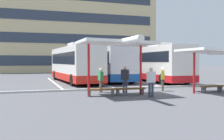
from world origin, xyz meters
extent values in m
plane|color=#47474C|center=(0.00, 0.00, 0.00)|extent=(160.00, 160.00, 0.00)
cube|color=#D1BC8C|center=(0.00, 39.15, 7.95)|extent=(33.30, 15.11, 15.91)
cube|color=#2D3847|center=(0.00, 31.56, 2.19)|extent=(30.63, 0.08, 1.75)
cube|color=#2D3847|center=(0.00, 31.56, 6.16)|extent=(30.63, 0.08, 1.75)
cube|color=#2D3847|center=(0.00, 31.56, 10.14)|extent=(30.63, 0.08, 1.75)
cube|color=silver|center=(-3.91, 9.73, 1.84)|extent=(3.34, 11.42, 3.12)
cube|color=red|center=(-3.91, 9.73, 0.60)|extent=(3.38, 11.46, 0.65)
cube|color=black|center=(-3.91, 9.73, 2.32)|extent=(3.30, 10.52, 1.06)
cube|color=black|center=(-4.30, 15.32, 2.21)|extent=(2.25, 0.24, 1.87)
cube|color=silver|center=(-3.82, 8.32, 3.58)|extent=(1.69, 2.30, 0.36)
cylinder|color=black|center=(-5.37, 13.67, 0.50)|extent=(0.37, 1.02, 1.00)
cylinder|color=black|center=(-3.02, 13.83, 0.50)|extent=(0.37, 1.02, 1.00)
cylinder|color=black|center=(-4.81, 5.62, 0.50)|extent=(0.37, 1.02, 1.00)
cylinder|color=black|center=(-2.46, 5.79, 0.50)|extent=(0.37, 1.02, 1.00)
cube|color=silver|center=(-0.09, 10.62, 1.87)|extent=(3.25, 11.58, 3.19)
cube|color=#194C9E|center=(-0.09, 10.62, 0.61)|extent=(3.29, 11.62, 0.68)
cube|color=black|center=(-0.09, 10.62, 2.33)|extent=(3.22, 10.66, 1.18)
cube|color=black|center=(0.24, 16.30, 2.25)|extent=(2.27, 0.21, 1.92)
cube|color=silver|center=(-0.18, 9.19, 3.65)|extent=(1.68, 2.29, 0.36)
cylinder|color=black|center=(-1.04, 14.80, 0.50)|extent=(0.36, 1.02, 1.00)
cylinder|color=black|center=(1.34, 14.67, 0.50)|extent=(0.36, 1.02, 1.00)
cylinder|color=black|center=(-1.52, 6.57, 0.50)|extent=(0.36, 1.02, 1.00)
cylinder|color=black|center=(0.86, 6.44, 0.50)|extent=(0.36, 1.02, 1.00)
cube|color=silver|center=(3.93, 8.33, 1.87)|extent=(2.61, 11.68, 3.19)
cube|color=red|center=(3.93, 8.33, 0.57)|extent=(2.65, 11.72, 0.60)
cube|color=black|center=(3.93, 8.33, 2.45)|extent=(2.63, 10.75, 0.93)
cube|color=black|center=(3.92, 14.14, 2.25)|extent=(2.28, 0.08, 1.91)
cube|color=silver|center=(3.93, 6.87, 3.65)|extent=(1.56, 2.20, 0.36)
cylinder|color=black|center=(2.73, 12.56, 0.50)|extent=(0.30, 1.00, 1.00)
cylinder|color=black|center=(5.12, 12.57, 0.50)|extent=(0.30, 1.00, 1.00)
cylinder|color=black|center=(2.74, 4.08, 0.50)|extent=(0.30, 1.00, 1.00)
cylinder|color=black|center=(5.13, 4.09, 0.50)|extent=(0.30, 1.00, 1.00)
cube|color=white|center=(-5.92, 9.72, 0.00)|extent=(0.16, 14.00, 0.01)
cube|color=white|center=(-1.97, 9.72, 0.00)|extent=(0.16, 14.00, 0.01)
cube|color=white|center=(1.97, 9.72, 0.00)|extent=(0.16, 14.00, 0.01)
cube|color=white|center=(5.92, 9.72, 0.00)|extent=(0.16, 14.00, 0.01)
cylinder|color=red|center=(-5.01, -1.05, 1.53)|extent=(0.14, 0.14, 3.07)
cylinder|color=red|center=(-1.73, -1.05, 1.53)|extent=(0.14, 0.14, 3.07)
cube|color=white|center=(-3.37, -1.05, 3.15)|extent=(4.29, 3.22, 0.25)
cylinder|color=white|center=(-3.37, -2.51, 3.12)|extent=(0.36, 4.29, 0.36)
cube|color=brown|center=(-4.27, -1.06, 0.40)|extent=(1.73, 0.61, 0.10)
cube|color=#4C4C51|center=(-4.96, -0.98, 0.17)|extent=(0.16, 0.35, 0.35)
cube|color=#4C4C51|center=(-3.58, -1.14, 0.17)|extent=(0.16, 0.35, 0.35)
cube|color=brown|center=(-2.47, -1.13, 0.40)|extent=(1.88, 0.51, 0.10)
cube|color=#4C4C51|center=(-3.25, -1.09, 0.17)|extent=(0.14, 0.34, 0.35)
cube|color=#4C4C51|center=(-1.69, -1.17, 0.17)|extent=(0.14, 0.34, 0.35)
cylinder|color=red|center=(1.72, -1.67, 1.31)|extent=(0.14, 0.14, 2.62)
cube|color=white|center=(3.24, -1.67, 2.70)|extent=(4.04, 3.18, 0.34)
cube|color=brown|center=(3.24, -1.50, 0.40)|extent=(1.72, 0.55, 0.10)
cube|color=#4C4C51|center=(2.55, -1.56, 0.17)|extent=(0.15, 0.34, 0.35)
cube|color=#4C4C51|center=(3.93, -1.45, 0.17)|extent=(0.15, 0.34, 0.35)
cube|color=#ADADA8|center=(0.00, 2.15, 0.06)|extent=(44.00, 0.24, 0.12)
cylinder|color=brown|center=(0.41, 0.01, 0.40)|extent=(0.14, 0.14, 0.80)
cylinder|color=brown|center=(0.49, 0.16, 0.40)|extent=(0.14, 0.14, 0.80)
cube|color=gold|center=(0.45, 0.08, 1.11)|extent=(0.41, 0.52, 0.60)
sphere|color=beige|center=(0.45, 0.08, 1.52)|extent=(0.22, 0.22, 0.22)
cylinder|color=#33384C|center=(-2.48, -0.08, 0.44)|extent=(0.14, 0.14, 0.87)
cylinder|color=#33384C|center=(-2.34, -0.19, 0.44)|extent=(0.14, 0.14, 0.87)
cube|color=#26262D|center=(-2.41, -0.14, 1.20)|extent=(0.53, 0.49, 0.65)
sphere|color=beige|center=(-2.41, -0.14, 1.64)|extent=(0.24, 0.24, 0.24)
cylinder|color=brown|center=(-3.78, 0.64, 0.40)|extent=(0.14, 0.14, 0.79)
cylinder|color=brown|center=(-3.79, 0.80, 0.40)|extent=(0.14, 0.14, 0.79)
cube|color=#338C4C|center=(-3.79, 0.72, 1.09)|extent=(0.26, 0.48, 0.59)
sphere|color=beige|center=(-3.79, 0.72, 1.49)|extent=(0.21, 0.21, 0.21)
cylinder|color=#33384C|center=(-1.58, -2.35, 0.42)|extent=(0.14, 0.14, 0.84)
cylinder|color=#33384C|center=(-1.74, -2.31, 0.42)|extent=(0.14, 0.14, 0.84)
cube|color=silver|center=(-1.66, -2.33, 1.15)|extent=(0.53, 0.34, 0.63)
sphere|color=beige|center=(-1.66, -2.33, 1.58)|extent=(0.23, 0.23, 0.23)
camera|label=1|loc=(-8.43, -15.61, 2.05)|focal=41.45mm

